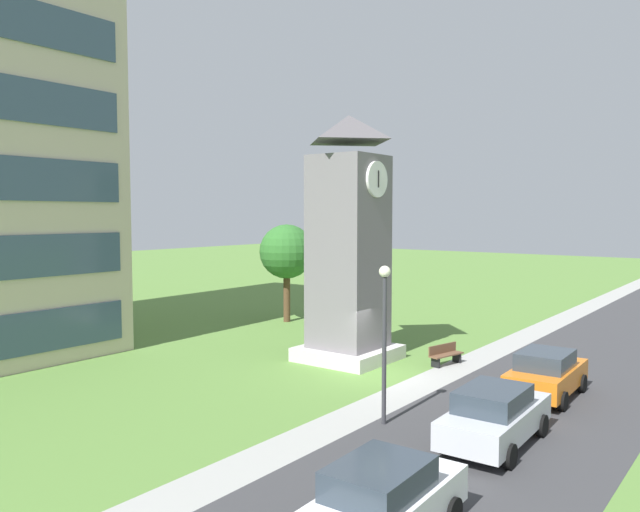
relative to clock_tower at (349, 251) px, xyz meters
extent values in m
plane|color=#567F38|center=(-1.57, -2.61, -4.89)|extent=(160.00, 160.00, 0.00)
cube|color=#38383A|center=(-1.57, -8.98, -4.88)|extent=(120.00, 7.20, 0.01)
cube|color=#9E9E99|center=(-1.57, -4.58, -4.88)|extent=(120.00, 1.60, 0.01)
cube|color=slate|center=(0.00, 0.00, -0.32)|extent=(2.82, 2.82, 9.14)
cube|color=beige|center=(0.00, 0.00, -4.59)|extent=(3.81, 3.81, 0.60)
pyramid|color=#555155|center=(0.00, 0.00, 5.42)|extent=(3.11, 3.11, 1.17)
cylinder|color=white|center=(0.00, -1.47, 3.16)|extent=(1.55, 0.12, 1.55)
cylinder|color=white|center=(1.47, 0.00, 3.16)|extent=(0.12, 1.55, 1.55)
cube|color=black|center=(0.00, -1.54, 3.30)|extent=(0.07, 0.08, 0.47)
cube|color=black|center=(0.00, -1.55, 3.16)|extent=(0.05, 0.06, 0.70)
cube|color=brown|center=(1.75, -3.97, -4.44)|extent=(1.86, 0.88, 0.06)
cube|color=brown|center=(1.80, -3.76, -4.21)|extent=(1.76, 0.46, 0.40)
cube|color=black|center=(1.05, -3.81, -4.66)|extent=(0.18, 0.44, 0.45)
cube|color=black|center=(2.45, -4.14, -4.66)|extent=(0.18, 0.44, 0.45)
cylinder|color=#333338|center=(-6.37, -5.75, -2.58)|extent=(0.14, 0.14, 4.61)
sphere|color=#F2EFCC|center=(-6.37, -5.75, -0.10)|extent=(0.36, 0.36, 0.36)
cylinder|color=#513823|center=(5.84, 8.58, -3.32)|extent=(0.42, 0.42, 3.14)
sphere|color=#2D6728|center=(5.84, 8.58, -0.60)|extent=(3.29, 3.29, 3.29)
cube|color=silver|center=(-12.33, -9.39, -4.18)|extent=(4.29, 1.87, 0.76)
cube|color=#2D3842|center=(-12.54, -9.40, -3.50)|extent=(2.16, 1.60, 0.60)
cylinder|color=black|center=(-11.04, -8.50, -4.56)|extent=(0.67, 0.24, 0.66)
cube|color=silver|center=(-5.92, -9.17, -4.18)|extent=(4.61, 1.94, 0.76)
cube|color=#2D3842|center=(-6.15, -9.18, -3.50)|extent=(2.32, 1.67, 0.60)
cylinder|color=black|center=(-4.52, -8.24, -4.56)|extent=(0.67, 0.24, 0.66)
cylinder|color=black|center=(-4.48, -10.03, -4.56)|extent=(0.67, 0.24, 0.66)
cylinder|color=black|center=(-7.36, -8.31, -4.56)|extent=(0.67, 0.24, 0.66)
cylinder|color=black|center=(-7.31, -10.10, -4.56)|extent=(0.67, 0.24, 0.66)
cube|color=orange|center=(-0.35, -8.89, -4.18)|extent=(4.35, 1.97, 0.76)
cube|color=#2D3842|center=(-0.56, -8.90, -3.50)|extent=(2.19, 1.69, 0.60)
cylinder|color=black|center=(0.96, -7.95, -4.56)|extent=(0.67, 0.24, 0.66)
cylinder|color=black|center=(1.01, -9.77, -4.56)|extent=(0.67, 0.24, 0.66)
cylinder|color=black|center=(-1.71, -8.01, -4.56)|extent=(0.67, 0.24, 0.66)
cylinder|color=black|center=(-1.66, -9.83, -4.56)|extent=(0.67, 0.24, 0.66)
camera|label=1|loc=(-22.57, -15.57, 1.67)|focal=34.58mm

